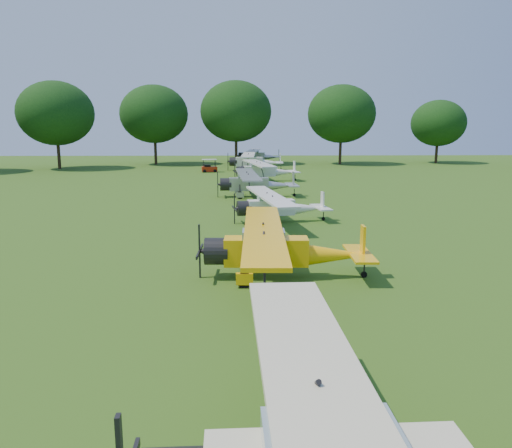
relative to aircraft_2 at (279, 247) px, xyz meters
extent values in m
plane|color=#365A16|center=(-0.28, 3.55, -1.26)|extent=(160.00, 160.00, 0.00)
cylinder|color=black|center=(30.05, 61.60, 0.59)|extent=(0.44, 0.44, 3.70)
ellipsoid|color=black|center=(30.05, 61.60, 5.11)|extent=(8.63, 8.63, 7.34)
cylinder|color=black|center=(13.99, 59.76, 0.99)|extent=(0.44, 0.44, 4.51)
ellipsoid|color=black|center=(13.99, 59.76, 6.50)|extent=(10.52, 10.52, 8.94)
cylinder|color=black|center=(-2.41, 60.28, 1.10)|extent=(0.44, 0.44, 4.74)
ellipsoid|color=black|center=(-2.41, 60.28, 6.89)|extent=(11.05, 11.05, 9.39)
cylinder|color=black|center=(-15.04, 60.08, 0.98)|extent=(0.44, 0.44, 4.49)
ellipsoid|color=black|center=(-15.04, 60.08, 6.46)|extent=(10.47, 10.47, 8.90)
cylinder|color=black|center=(-27.18, 52.05, 0.96)|extent=(0.44, 0.44, 4.44)
ellipsoid|color=black|center=(-27.18, 52.05, 6.38)|extent=(10.36, 10.36, 8.80)
cube|color=#8CA5B2|center=(-0.29, -13.23, 0.53)|extent=(1.82, 1.08, 0.62)
cube|color=beige|center=(-0.29, -13.23, 0.81)|extent=(1.97, 11.90, 0.16)
cube|color=#FEBB0A|center=(-0.51, 0.01, -0.18)|extent=(3.32, 1.07, 1.08)
cone|color=#FEBB0A|center=(2.27, -0.06, -0.34)|extent=(2.91, 1.00, 0.93)
cube|color=#8CA5B2|center=(-0.62, 0.02, 0.38)|extent=(1.67, 0.99, 0.57)
cylinder|color=black|center=(-2.47, 0.07, -0.18)|extent=(0.96, 1.10, 1.07)
cube|color=black|center=(-3.14, 0.08, -0.18)|extent=(0.07, 0.13, 2.16)
cube|color=#FEBB0A|center=(-0.62, 0.02, 0.64)|extent=(1.78, 10.95, 0.14)
cube|color=#FEBB0A|center=(3.30, -0.09, 0.18)|extent=(0.12, 0.57, 1.34)
cube|color=#FEBB0A|center=(3.19, -0.08, -0.29)|extent=(0.95, 2.91, 0.09)
cylinder|color=black|center=(-1.37, -1.25, -0.96)|extent=(0.62, 0.18, 0.62)
cylinder|color=black|center=(-1.30, 1.32, -0.96)|extent=(0.62, 0.18, 0.62)
cylinder|color=black|center=(3.40, -0.09, -1.14)|extent=(0.25, 0.09, 0.25)
cube|color=white|center=(0.34, 11.55, -0.32)|extent=(2.99, 1.32, 0.95)
cone|color=white|center=(2.75, 11.95, -0.45)|extent=(2.63, 1.21, 0.81)
cube|color=#8CA5B2|center=(0.25, 11.54, 0.18)|extent=(1.56, 1.06, 0.50)
cylinder|color=black|center=(-1.36, 11.27, -0.32)|extent=(0.96, 1.06, 0.94)
cube|color=black|center=(-1.94, 11.18, -0.32)|extent=(0.07, 0.12, 1.90)
cube|color=white|center=(0.25, 11.54, 0.41)|extent=(2.85, 9.67, 0.13)
cube|color=white|center=(3.64, 12.10, 0.00)|extent=(0.17, 0.51, 1.18)
cube|color=white|center=(3.55, 12.08, -0.41)|extent=(1.17, 2.62, 0.08)
cylinder|color=black|center=(-0.19, 10.32, -0.99)|extent=(0.56, 0.23, 0.54)
cylinder|color=black|center=(-0.56, 12.55, -0.99)|extent=(0.56, 0.23, 0.54)
cylinder|color=black|center=(3.73, 12.11, -1.16)|extent=(0.23, 0.11, 0.22)
cube|color=#B5B5B9|center=(-0.90, 23.10, -0.18)|extent=(3.36, 1.19, 1.08)
cone|color=#B5B5B9|center=(1.89, 23.27, -0.33)|extent=(2.94, 1.11, 0.93)
cube|color=#8CA5B2|center=(-1.00, 23.09, 0.39)|extent=(1.71, 1.05, 0.57)
cylinder|color=black|center=(-2.86, 22.97, -0.18)|extent=(0.99, 1.13, 1.07)
cube|color=black|center=(-3.53, 22.93, -0.18)|extent=(0.07, 0.13, 2.17)
cube|color=#B5B5B9|center=(-1.00, 23.09, 0.65)|extent=(2.18, 11.02, 0.14)
cube|color=#B5B5B9|center=(2.92, 23.33, 0.18)|extent=(0.14, 0.57, 1.34)
cube|color=#B5B5B9|center=(2.81, 23.33, -0.28)|extent=(1.06, 2.94, 0.09)
cylinder|color=black|center=(-1.64, 21.76, -0.95)|extent=(0.63, 0.20, 0.62)
cylinder|color=black|center=(-1.80, 24.33, -0.95)|extent=(0.63, 0.20, 0.62)
cylinder|color=black|center=(3.02, 23.34, -1.14)|extent=(0.25, 0.10, 0.25)
cube|color=white|center=(0.41, 35.06, -0.15)|extent=(3.51, 1.56, 1.11)
cone|color=white|center=(3.23, 35.54, -0.31)|extent=(3.08, 1.44, 0.95)
cube|color=#8CA5B2|center=(0.30, 35.04, 0.43)|extent=(1.83, 1.25, 0.58)
cylinder|color=black|center=(-1.58, 34.72, -0.15)|extent=(1.12, 1.25, 1.10)
cube|color=black|center=(-2.25, 34.60, -0.15)|extent=(0.08, 0.14, 2.22)
cube|color=white|center=(0.30, 35.04, 0.69)|extent=(3.40, 11.32, 0.15)
cube|color=white|center=(4.27, 35.72, 0.22)|extent=(0.20, 0.59, 1.38)
cube|color=white|center=(4.16, 35.70, -0.26)|extent=(1.39, 3.07, 0.10)
cylinder|color=black|center=(-0.20, 33.61, -0.95)|extent=(0.65, 0.27, 0.64)
cylinder|color=black|center=(-0.65, 36.22, -0.95)|extent=(0.65, 0.27, 0.64)
cylinder|color=black|center=(4.37, 35.73, -1.14)|extent=(0.26, 0.13, 0.25)
cube|color=white|center=(-0.51, 48.72, -0.08)|extent=(3.66, 1.22, 1.19)
cone|color=white|center=(2.55, 48.60, -0.25)|extent=(3.21, 1.15, 1.02)
cube|color=#8CA5B2|center=(-0.62, 48.73, 0.55)|extent=(1.85, 1.11, 0.62)
cylinder|color=black|center=(-2.65, 48.81, -0.08)|extent=(1.07, 1.22, 1.18)
cube|color=black|center=(-3.39, 48.84, -0.08)|extent=(0.07, 0.14, 2.38)
cube|color=white|center=(-0.62, 48.73, 0.83)|extent=(2.13, 12.05, 0.16)
cube|color=white|center=(3.68, 48.55, 0.32)|extent=(0.14, 0.63, 1.47)
cube|color=white|center=(3.56, 48.56, -0.19)|extent=(1.09, 3.21, 0.10)
cylinder|color=black|center=(-1.47, 47.35, -0.92)|extent=(0.69, 0.21, 0.68)
cylinder|color=black|center=(-1.35, 50.17, -0.92)|extent=(0.69, 0.21, 0.68)
cylinder|color=black|center=(3.79, 48.55, -1.13)|extent=(0.28, 0.10, 0.27)
cube|color=#B5B5B9|center=(0.49, 62.63, -0.13)|extent=(3.55, 1.37, 1.14)
cone|color=#B5B5B9|center=(3.40, 62.34, -0.29)|extent=(3.11, 1.27, 0.97)
cube|color=#8CA5B2|center=(0.38, 62.64, 0.47)|extent=(1.82, 1.16, 0.60)
cylinder|color=black|center=(-1.56, 62.83, -0.13)|extent=(1.08, 1.22, 1.13)
cube|color=black|center=(-2.26, 62.90, -0.13)|extent=(0.08, 0.14, 2.27)
cube|color=#B5B5B9|center=(0.38, 62.64, 0.74)|extent=(2.69, 11.57, 0.15)
cube|color=#B5B5B9|center=(4.47, 62.23, 0.25)|extent=(0.17, 0.60, 1.41)
cube|color=#B5B5B9|center=(4.37, 62.24, -0.24)|extent=(1.21, 3.11, 0.10)
cylinder|color=black|center=(-0.51, 61.37, -0.94)|extent=(0.66, 0.24, 0.65)
cylinder|color=black|center=(-0.24, 64.06, -0.94)|extent=(0.66, 0.24, 0.65)
cylinder|color=black|center=(4.58, 62.22, -1.13)|extent=(0.27, 0.11, 0.26)
cube|color=#AD230C|center=(-5.74, 46.30, -0.86)|extent=(2.13, 1.38, 0.63)
cube|color=black|center=(-6.01, 46.26, -0.50)|extent=(0.96, 1.11, 0.41)
cube|color=white|center=(-5.74, 46.30, 0.38)|extent=(2.05, 1.45, 0.07)
cylinder|color=black|center=(-6.33, 45.65, -1.07)|extent=(0.41, 0.19, 0.40)
cylinder|color=black|center=(-6.50, 46.75, -1.07)|extent=(0.41, 0.19, 0.40)
cylinder|color=black|center=(-4.99, 45.86, -1.07)|extent=(0.41, 0.19, 0.40)
cylinder|color=black|center=(-5.16, 46.96, -1.07)|extent=(0.41, 0.19, 0.40)
camera|label=1|loc=(-1.43, -19.08, 4.68)|focal=35.00mm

